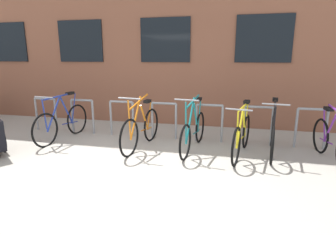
{
  "coord_description": "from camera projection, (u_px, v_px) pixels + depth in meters",
  "views": [
    {
      "loc": [
        1.61,
        -3.65,
        1.79
      ],
      "look_at": [
        0.43,
        1.6,
        0.56
      ],
      "focal_mm": 28.2,
      "sensor_mm": 36.0,
      "label": 1
    }
  ],
  "objects": [
    {
      "name": "storefront_building",
      "position": [
        183.0,
        14.0,
        9.1
      ],
      "size": [
        28.0,
        5.45,
        6.46
      ],
      "color": "brown",
      "rests_on": "ground"
    },
    {
      "name": "ground_plane",
      "position": [
        120.0,
        172.0,
        4.21
      ],
      "size": [
        42.0,
        42.0,
        0.0
      ],
      "primitive_type": "plane",
      "color": "#B2ADA0"
    },
    {
      "name": "bicycle_blue",
      "position": [
        62.0,
        122.0,
        5.83
      ],
      "size": [
        0.44,
        1.74,
        1.04
      ],
      "color": "black",
      "rests_on": "ground"
    },
    {
      "name": "bicycle_orange",
      "position": [
        141.0,
        129.0,
        5.3
      ],
      "size": [
        0.44,
        1.73,
        1.1
      ],
      "color": "black",
      "rests_on": "ground"
    },
    {
      "name": "bicycle_purple",
      "position": [
        333.0,
        141.0,
        4.56
      ],
      "size": [
        0.44,
        1.68,
        1.02
      ],
      "color": "black",
      "rests_on": "ground"
    },
    {
      "name": "bicycle_teal",
      "position": [
        193.0,
        131.0,
        5.18
      ],
      "size": [
        0.44,
        1.75,
        1.1
      ],
      "color": "black",
      "rests_on": "ground"
    },
    {
      "name": "bicycle_black",
      "position": [
        273.0,
        134.0,
        4.97
      ],
      "size": [
        0.44,
        1.71,
        1.05
      ],
      "color": "black",
      "rests_on": "ground"
    },
    {
      "name": "bike_rack",
      "position": [
        164.0,
        117.0,
        5.85
      ],
      "size": [
        6.59,
        0.05,
        0.83
      ],
      "color": "gray",
      "rests_on": "ground"
    },
    {
      "name": "bicycle_yellow",
      "position": [
        242.0,
        135.0,
        4.88
      ],
      "size": [
        0.52,
        1.68,
        1.01
      ],
      "color": "black",
      "rests_on": "ground"
    }
  ]
}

